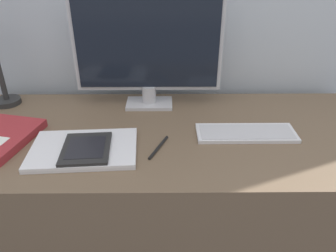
{
  "coord_description": "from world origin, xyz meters",
  "views": [
    {
      "loc": [
        0.0,
        -0.76,
        1.29
      ],
      "look_at": [
        0.01,
        0.11,
        0.8
      ],
      "focal_mm": 35.0,
      "sensor_mm": 36.0,
      "label": 1
    }
  ],
  "objects_px": {
    "ereader": "(86,148)",
    "laptop": "(84,149)",
    "monitor": "(147,44)",
    "keyboard": "(246,133)",
    "pen": "(158,147)"
  },
  "relations": [
    {
      "from": "monitor",
      "to": "keyboard",
      "type": "bearing_deg",
      "value": -35.63
    },
    {
      "from": "monitor",
      "to": "laptop",
      "type": "height_order",
      "value": "monitor"
    },
    {
      "from": "monitor",
      "to": "laptop",
      "type": "xyz_separation_m",
      "value": [
        -0.18,
        -0.33,
        -0.23
      ]
    },
    {
      "from": "keyboard",
      "to": "pen",
      "type": "relative_size",
      "value": 2.57
    },
    {
      "from": "ereader",
      "to": "laptop",
      "type": "bearing_deg",
      "value": 125.53
    },
    {
      "from": "keyboard",
      "to": "pen",
      "type": "xyz_separation_m",
      "value": [
        -0.28,
        -0.08,
        -0.0
      ]
    },
    {
      "from": "ereader",
      "to": "pen",
      "type": "height_order",
      "value": "ereader"
    },
    {
      "from": "monitor",
      "to": "keyboard",
      "type": "relative_size",
      "value": 1.67
    },
    {
      "from": "monitor",
      "to": "pen",
      "type": "xyz_separation_m",
      "value": [
        0.04,
        -0.31,
        -0.23
      ]
    },
    {
      "from": "ereader",
      "to": "monitor",
      "type": "bearing_deg",
      "value": 63.5
    },
    {
      "from": "ereader",
      "to": "pen",
      "type": "relative_size",
      "value": 1.42
    },
    {
      "from": "pen",
      "to": "keyboard",
      "type": "bearing_deg",
      "value": 15.79
    },
    {
      "from": "pen",
      "to": "laptop",
      "type": "bearing_deg",
      "value": -176.48
    },
    {
      "from": "keyboard",
      "to": "laptop",
      "type": "relative_size",
      "value": 0.99
    },
    {
      "from": "monitor",
      "to": "keyboard",
      "type": "height_order",
      "value": "monitor"
    }
  ]
}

